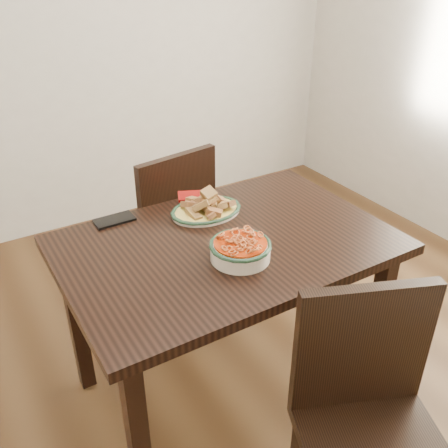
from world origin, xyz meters
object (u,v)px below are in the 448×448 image
fish_plate (206,203)px  smartphone (114,220)px  chair_near (369,414)px  noodle_bowl (240,248)px  chair_far (167,222)px  dining_table (227,262)px

fish_plate → smartphone: size_ratio=1.87×
chair_near → noodle_bowl: chair_near is taller
chair_far → smartphone: chair_far is taller
fish_plate → noodle_bowl: bearing=-100.0°
dining_table → chair_near: (0.06, -0.72, -0.15)m
fish_plate → chair_far: bearing=88.7°
chair_near → fish_plate: (-0.02, 0.94, 0.30)m
chair_far → smartphone: (-0.36, -0.29, 0.26)m
chair_near → smartphone: chair_near is taller
dining_table → chair_far: 0.67m
chair_far → chair_near: size_ratio=1.00×
noodle_bowl → smartphone: bearing=120.2°
noodle_bowl → smartphone: size_ratio=1.41×
noodle_bowl → smartphone: noodle_bowl is taller
dining_table → chair_near: chair_near is taller
chair_far → chair_near: 1.36m
chair_far → fish_plate: 0.52m
smartphone → chair_near: bearing=-71.6°
chair_near → smartphone: bearing=131.3°
fish_plate → chair_near: bearing=-88.9°
chair_far → chair_near: same height
dining_table → fish_plate: size_ratio=4.17×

